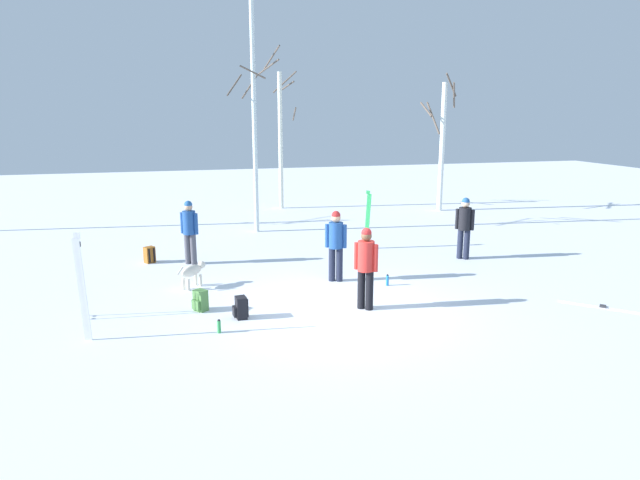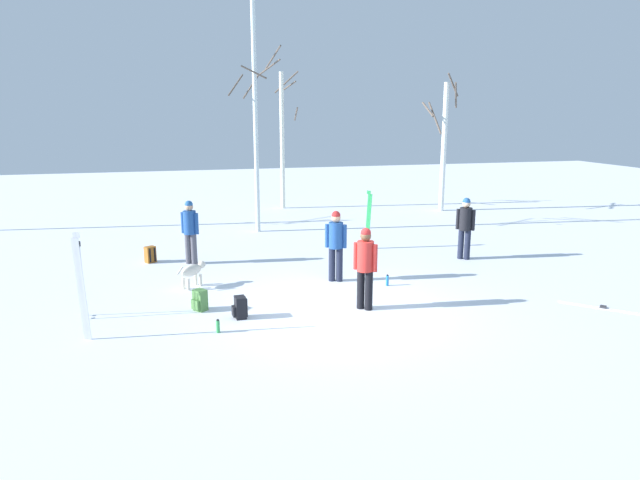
% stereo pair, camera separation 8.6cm
% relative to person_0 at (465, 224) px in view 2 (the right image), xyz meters
% --- Properties ---
extents(ground_plane, '(60.00, 60.00, 0.00)m').
position_rel_person_0_xyz_m(ground_plane, '(-4.55, -3.11, -0.98)').
color(ground_plane, white).
extents(person_0, '(0.41, 0.38, 1.72)m').
position_rel_person_0_xyz_m(person_0, '(0.00, 0.00, 0.00)').
color(person_0, '#1E2338').
rests_on(person_0, ground_plane).
extents(person_1, '(0.41, 0.38, 1.72)m').
position_rel_person_0_xyz_m(person_1, '(-4.00, -3.16, 0.00)').
color(person_1, black).
rests_on(person_1, ground_plane).
extents(person_2, '(0.48, 0.34, 1.72)m').
position_rel_person_0_xyz_m(person_2, '(-4.02, -1.11, 0.00)').
color(person_2, '#1E2338').
rests_on(person_2, ground_plane).
extents(person_3, '(0.45, 0.34, 1.72)m').
position_rel_person_0_xyz_m(person_3, '(-7.33, 1.40, 0.00)').
color(person_3, '#4C4C56').
rests_on(person_3, ground_plane).
extents(dog, '(0.69, 0.64, 0.57)m').
position_rel_person_0_xyz_m(dog, '(-7.36, -0.74, -0.59)').
color(dog, beige).
rests_on(dog, ground_plane).
extents(ski_pair_planted_0, '(0.19, 0.07, 1.97)m').
position_rel_person_0_xyz_m(ski_pair_planted_0, '(-9.36, -3.42, -0.00)').
color(ski_pair_planted_0, white).
rests_on(ski_pair_planted_0, ground_plane).
extents(ski_pair_planted_1, '(0.17, 0.17, 1.75)m').
position_rel_person_0_xyz_m(ski_pair_planted_1, '(-2.18, 1.79, -0.11)').
color(ski_pair_planted_1, green).
rests_on(ski_pair_planted_1, ground_plane).
extents(ski_pair_lying_0, '(1.39, 1.39, 0.05)m').
position_rel_person_0_xyz_m(ski_pair_lying_0, '(0.85, -4.42, -0.97)').
color(ski_pair_lying_0, white).
rests_on(ski_pair_lying_0, ground_plane).
extents(ski_poles_0, '(0.07, 0.25, 1.54)m').
position_rel_person_0_xyz_m(ski_poles_0, '(-9.52, -2.22, -0.16)').
color(ski_poles_0, '#B2B2BC').
rests_on(ski_poles_0, ground_plane).
extents(backpack_0, '(0.34, 0.34, 0.44)m').
position_rel_person_0_xyz_m(backpack_0, '(-7.30, -2.39, -0.77)').
color(backpack_0, '#4C7F3F').
rests_on(backpack_0, ground_plane).
extents(backpack_1, '(0.33, 0.34, 0.44)m').
position_rel_person_0_xyz_m(backpack_1, '(-8.41, 1.83, -0.77)').
color(backpack_1, '#99591E').
rests_on(backpack_1, ground_plane).
extents(backpack_2, '(0.30, 0.28, 0.44)m').
position_rel_person_0_xyz_m(backpack_2, '(-6.55, -3.04, -0.77)').
color(backpack_2, black).
rests_on(backpack_2, ground_plane).
extents(water_bottle_0, '(0.06, 0.06, 0.27)m').
position_rel_person_0_xyz_m(water_bottle_0, '(-2.95, -1.78, -0.85)').
color(water_bottle_0, '#1E72BF').
rests_on(water_bottle_0, ground_plane).
extents(water_bottle_1, '(0.07, 0.07, 0.26)m').
position_rel_person_0_xyz_m(water_bottle_1, '(-7.04, -3.69, -0.86)').
color(water_bottle_1, green).
rests_on(water_bottle_1, ground_plane).
extents(birch_tree_1, '(1.74, 1.42, 7.95)m').
position_rel_person_0_xyz_m(birch_tree_1, '(-4.96, 5.14, 3.10)').
color(birch_tree_1, silver).
rests_on(birch_tree_1, ground_plane).
extents(birch_tree_2, '(0.93, 1.43, 5.64)m').
position_rel_person_0_xyz_m(birch_tree_2, '(-3.19, 9.65, 1.94)').
color(birch_tree_2, white).
rests_on(birch_tree_2, ground_plane).
extents(birch_tree_3, '(1.42, 1.49, 5.47)m').
position_rel_person_0_xyz_m(birch_tree_3, '(2.97, 7.36, 1.78)').
color(birch_tree_3, white).
rests_on(birch_tree_3, ground_plane).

